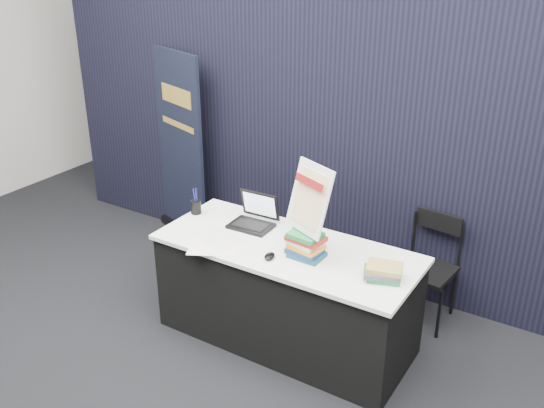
{
  "coord_description": "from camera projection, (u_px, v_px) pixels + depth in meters",
  "views": [
    {
      "loc": [
        1.83,
        -2.55,
        2.69
      ],
      "look_at": [
        -0.12,
        0.55,
        1.03
      ],
      "focal_mm": 40.0,
      "sensor_mm": 36.0,
      "label": 1
    }
  ],
  "objects": [
    {
      "name": "info_sign",
      "position": [
        309.0,
        199.0,
        3.81
      ],
      "size": [
        0.36,
        0.25,
        0.46
      ],
      "rotation": [
        0.0,
        0.0,
        -0.41
      ],
      "color": "black",
      "rests_on": "book_stack_tall"
    },
    {
      "name": "pen_cup",
      "position": [
        196.0,
        207.0,
        4.54
      ],
      "size": [
        0.09,
        0.09,
        0.1
      ],
      "primitive_type": "cylinder",
      "rotation": [
        0.0,
        0.0,
        -0.2
      ],
      "color": "black",
      "rests_on": "display_table"
    },
    {
      "name": "floor",
      "position": [
        243.0,
        381.0,
        3.97
      ],
      "size": [
        8.0,
        8.0,
        0.0
      ],
      "primitive_type": "plane",
      "color": "black",
      "rests_on": "ground"
    },
    {
      "name": "brochure_right",
      "position": [
        214.0,
        247.0,
        4.06
      ],
      "size": [
        0.41,
        0.36,
        0.0
      ],
      "primitive_type": "cube",
      "rotation": [
        0.0,
        0.0,
        0.47
      ],
      "color": "white",
      "rests_on": "display_table"
    },
    {
      "name": "drape_partition",
      "position": [
        356.0,
        141.0,
        4.71
      ],
      "size": [
        6.0,
        0.08,
        2.4
      ],
      "primitive_type": "cube",
      "color": "black",
      "rests_on": "floor"
    },
    {
      "name": "stacking_chair",
      "position": [
        429.0,
        264.0,
        4.45
      ],
      "size": [
        0.41,
        0.41,
        0.82
      ],
      "rotation": [
        0.0,
        0.0,
        -0.11
      ],
      "color": "black",
      "rests_on": "floor"
    },
    {
      "name": "laptop",
      "position": [
        254.0,
        218.0,
        4.35
      ],
      "size": [
        0.31,
        0.25,
        0.23
      ],
      "rotation": [
        0.0,
        0.0,
        0.04
      ],
      "color": "black",
      "rests_on": "display_table"
    },
    {
      "name": "display_table",
      "position": [
        286.0,
        293.0,
        4.24
      ],
      "size": [
        1.8,
        0.75,
        0.75
      ],
      "color": "black",
      "rests_on": "floor"
    },
    {
      "name": "brochure_left",
      "position": [
        211.0,
        238.0,
        4.19
      ],
      "size": [
        0.3,
        0.23,
        0.0
      ],
      "primitive_type": "cube",
      "rotation": [
        0.0,
        0.0,
        -0.19
      ],
      "color": "silver",
      "rests_on": "display_table"
    },
    {
      "name": "book_stack_short",
      "position": [
        384.0,
        272.0,
        3.68
      ],
      "size": [
        0.26,
        0.23,
        0.09
      ],
      "rotation": [
        0.0,
        0.0,
        0.33
      ],
      "color": "#1F753B",
      "rests_on": "display_table"
    },
    {
      "name": "pullup_banner",
      "position": [
        181.0,
        158.0,
        5.58
      ],
      "size": [
        0.74,
        0.34,
        1.76
      ],
      "rotation": [
        0.0,
        0.0,
        -0.33
      ],
      "color": "black",
      "rests_on": "floor"
    },
    {
      "name": "book_stack_tall",
      "position": [
        306.0,
        245.0,
        3.91
      ],
      "size": [
        0.24,
        0.19,
        0.18
      ],
      "rotation": [
        0.0,
        0.0,
        -0.11
      ],
      "color": "navy",
      "rests_on": "display_table"
    },
    {
      "name": "wall_back",
      "position": [
        456.0,
        29.0,
        6.33
      ],
      "size": [
        8.0,
        0.02,
        3.5
      ],
      "primitive_type": "cube",
      "color": "#B9B5AE",
      "rests_on": "floor"
    },
    {
      "name": "mouse",
      "position": [
        270.0,
        256.0,
        3.92
      ],
      "size": [
        0.09,
        0.12,
        0.03
      ],
      "primitive_type": "ellipsoid",
      "rotation": [
        0.0,
        0.0,
        0.24
      ],
      "color": "black",
      "rests_on": "display_table"
    },
    {
      "name": "brochure_mid",
      "position": [
        219.0,
        238.0,
        4.18
      ],
      "size": [
        0.39,
        0.32,
        0.0
      ],
      "primitive_type": "cube",
      "rotation": [
        0.0,
        0.0,
        -0.24
      ],
      "color": "silver",
      "rests_on": "display_table"
    }
  ]
}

